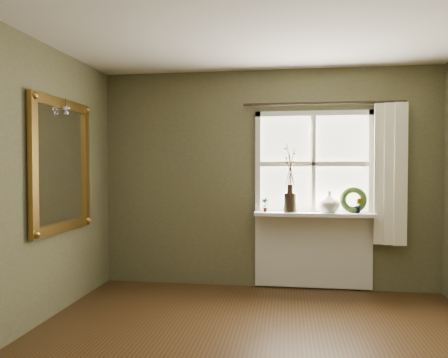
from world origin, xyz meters
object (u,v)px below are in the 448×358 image
wreath (353,203)px  dark_jug (290,202)px  cream_vase (329,202)px  gilt_mirror (62,165)px

wreath → dark_jug: bearing=-169.7°
cream_vase → wreath: (0.27, 0.04, -0.01)m
dark_jug → wreath: 0.72m
cream_vase → gilt_mirror: gilt_mirror is taller
cream_vase → gilt_mirror: bearing=-158.4°
cream_vase → wreath: bearing=8.3°
dark_jug → wreath: (0.72, 0.04, 0.00)m
cream_vase → wreath: 0.28m
dark_jug → gilt_mirror: gilt_mirror is taller
cream_vase → gilt_mirror: 2.92m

